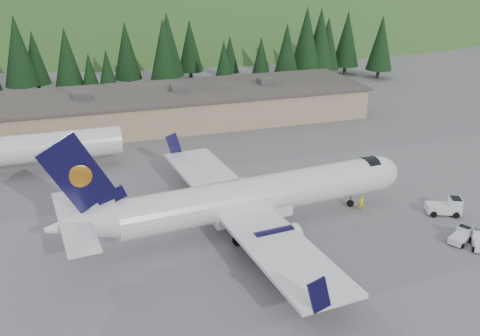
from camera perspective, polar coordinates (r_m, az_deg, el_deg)
name	(u,v)px	position (r m, az deg, el deg)	size (l,w,h in m)	color
ground	(258,226)	(54.40, 1.97, -6.17)	(600.00, 600.00, 0.00)	#5C5C61
airliner	(249,198)	(52.52, 0.95, -3.26)	(36.82, 34.60, 12.21)	white
second_airliner	(5,150)	(71.11, -23.77, 1.76)	(27.50, 11.00, 10.05)	white
baggage_tug_a	(461,236)	(55.44, 22.50, -6.70)	(2.87, 2.38, 1.37)	silver
baggage_tug_b	(447,207)	(60.42, 21.18, -3.88)	(3.84, 3.06, 1.84)	silver
baggage_tug_c	(480,240)	(55.25, 24.27, -7.05)	(2.66, 3.07, 1.47)	silver
terminal_building	(148,108)	(86.91, -9.77, 6.30)	(71.00, 17.00, 6.10)	tan
ramp_worker	(361,203)	(58.66, 12.82, -3.65)	(0.60, 0.39, 1.64)	#FAEA00
tree_line	(121,53)	(107.39, -12.55, 11.92)	(114.86, 18.98, 14.45)	black
hills	(218,173)	(283.46, -2.35, -0.53)	(614.00, 330.00, 300.00)	#335F23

